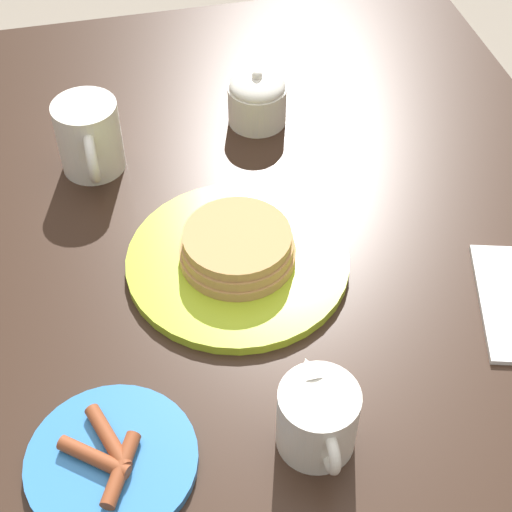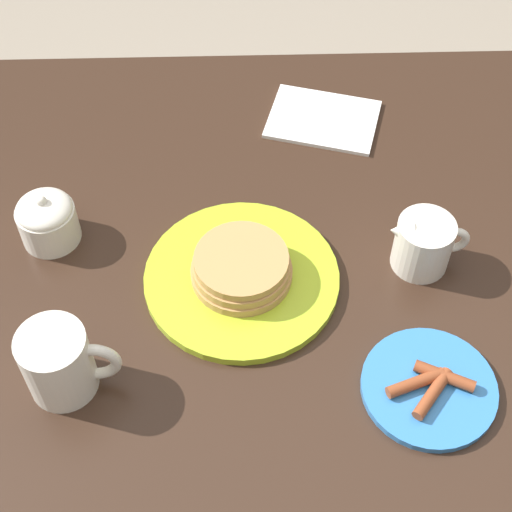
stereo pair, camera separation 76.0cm
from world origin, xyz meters
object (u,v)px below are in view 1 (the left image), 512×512
(side_plate_bacon, at_px, (111,460))
(coffee_mug, at_px, (89,137))
(sugar_bowl, at_px, (257,99))
(creamer_pitcher, at_px, (317,417))
(pancake_plate, at_px, (238,255))

(side_plate_bacon, xyz_separation_m, coffee_mug, (-0.41, 0.02, 0.04))
(sugar_bowl, bearing_deg, creamer_pitcher, -6.66)
(side_plate_bacon, relative_size, sugar_bowl, 2.01)
(pancake_plate, height_order, coffee_mug, coffee_mug)
(pancake_plate, distance_m, creamer_pitcher, 0.23)
(pancake_plate, xyz_separation_m, creamer_pitcher, (0.23, 0.02, 0.02))
(pancake_plate, xyz_separation_m, side_plate_bacon, (0.21, -0.16, -0.01))
(pancake_plate, height_order, side_plate_bacon, pancake_plate)
(pancake_plate, bearing_deg, sugar_bowl, 162.29)
(creamer_pitcher, bearing_deg, sugar_bowl, 173.34)
(side_plate_bacon, xyz_separation_m, sugar_bowl, (-0.46, 0.24, 0.03))
(pancake_plate, bearing_deg, side_plate_bacon, -37.31)
(side_plate_bacon, distance_m, coffee_mug, 0.42)
(pancake_plate, height_order, creamer_pitcher, creamer_pitcher)
(creamer_pitcher, xyz_separation_m, sugar_bowl, (-0.48, 0.06, -0.00))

